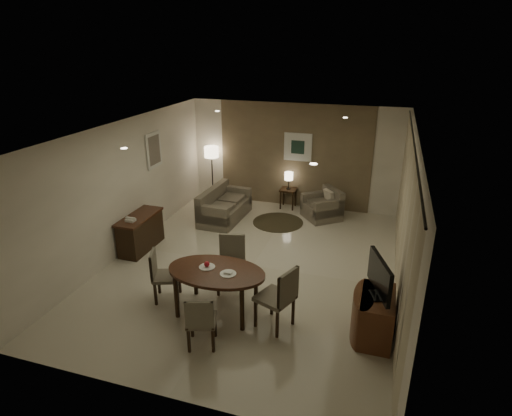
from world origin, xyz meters
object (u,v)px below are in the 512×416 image
(armchair, at_px, (322,204))
(floor_lamp, at_px, (212,174))
(tv_cabinet, at_px, (376,316))
(side_table, at_px, (288,198))
(console_desk, at_px, (141,232))
(chair_right, at_px, (275,297))
(sofa, at_px, (225,204))
(chair_left, at_px, (167,276))
(dining_table, at_px, (217,291))
(chair_far, at_px, (231,265))
(chair_near, at_px, (202,320))

(armchair, bearing_deg, floor_lamp, -136.29)
(tv_cabinet, relative_size, armchair, 1.09)
(tv_cabinet, height_order, side_table, tv_cabinet)
(console_desk, bearing_deg, floor_lamp, 84.81)
(chair_right, bearing_deg, sofa, -126.99)
(console_desk, bearing_deg, sofa, 61.47)
(console_desk, bearing_deg, tv_cabinet, -17.05)
(tv_cabinet, height_order, chair_left, chair_left)
(dining_table, distance_m, chair_left, 0.95)
(tv_cabinet, distance_m, chair_left, 3.44)
(console_desk, relative_size, armchair, 1.45)
(chair_far, xyz_separation_m, side_table, (0.04, 4.19, -0.23))
(console_desk, relative_size, chair_right, 1.15)
(chair_far, relative_size, chair_left, 1.09)
(chair_far, bearing_deg, chair_right, -49.53)
(console_desk, relative_size, chair_far, 1.22)
(armchair, bearing_deg, console_desk, -88.97)
(armchair, xyz_separation_m, side_table, (-0.96, 0.44, -0.11))
(side_table, bearing_deg, chair_right, -78.99)
(chair_right, xyz_separation_m, armchair, (-0.00, 4.50, -0.15))
(chair_near, relative_size, chair_far, 0.87)
(side_table, bearing_deg, dining_table, -90.37)
(dining_table, relative_size, chair_near, 1.87)
(chair_far, xyz_separation_m, armchair, (1.00, 3.75, -0.12))
(chair_right, distance_m, armchair, 4.51)
(chair_near, height_order, floor_lamp, floor_lamp)
(tv_cabinet, distance_m, chair_right, 1.53)
(sofa, relative_size, armchair, 1.97)
(chair_near, relative_size, sofa, 0.53)
(console_desk, xyz_separation_m, armchair, (3.38, 2.81, -0.01))
(chair_right, bearing_deg, armchair, -158.32)
(chair_near, bearing_deg, dining_table, -100.71)
(chair_left, distance_m, sofa, 3.59)
(tv_cabinet, relative_size, sofa, 0.55)
(tv_cabinet, height_order, dining_table, dining_table)
(sofa, relative_size, side_table, 3.12)
(chair_left, height_order, armchair, chair_left)
(armchair, bearing_deg, dining_table, -51.34)
(dining_table, height_order, side_table, dining_table)
(chair_near, xyz_separation_m, sofa, (-1.39, 4.48, -0.04))
(armchair, bearing_deg, chair_left, -62.69)
(console_desk, height_order, floor_lamp, floor_lamp)
(chair_near, bearing_deg, chair_left, -58.91)
(console_desk, height_order, armchair, console_desk)
(armchair, bearing_deg, tv_cabinet, -19.39)
(chair_left, height_order, chair_right, chair_right)
(chair_far, height_order, sofa, chair_far)
(dining_table, bearing_deg, armchair, 77.31)
(chair_far, relative_size, armchair, 1.19)
(chair_left, relative_size, floor_lamp, 0.60)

